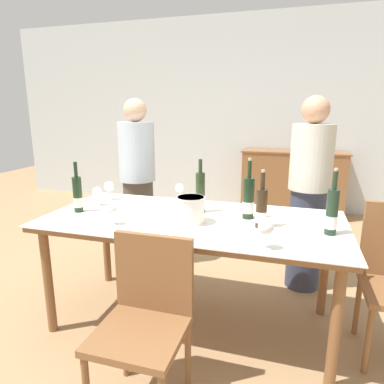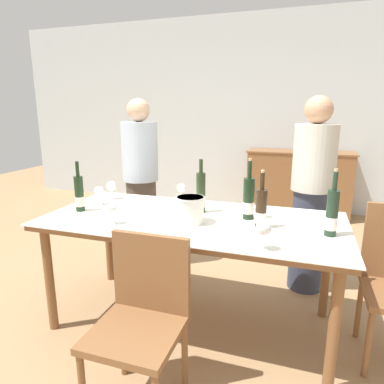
{
  "view_description": "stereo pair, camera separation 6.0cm",
  "coord_description": "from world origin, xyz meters",
  "views": [
    {
      "loc": [
        0.62,
        -2.07,
        1.48
      ],
      "look_at": [
        0.0,
        0.0,
        0.96
      ],
      "focal_mm": 32.0,
      "sensor_mm": 36.0,
      "label": 1
    },
    {
      "loc": [
        0.68,
        -2.06,
        1.48
      ],
      "look_at": [
        0.0,
        0.0,
        0.96
      ],
      "focal_mm": 32.0,
      "sensor_mm": 36.0,
      "label": 2
    }
  ],
  "objects": [
    {
      "name": "person_host",
      "position": [
        -0.76,
        0.78,
        0.79
      ],
      "size": [
        0.33,
        0.33,
        1.58
      ],
      "color": "#51473D",
      "rests_on": "ground_plane"
    },
    {
      "name": "wine_bottle_4",
      "position": [
        0.45,
        -0.05,
        0.89
      ],
      "size": [
        0.07,
        0.07,
        0.36
      ],
      "color": "#332314",
      "rests_on": "dining_table"
    },
    {
      "name": "wine_bottle_0",
      "position": [
        0.01,
        0.15,
        0.91
      ],
      "size": [
        0.07,
        0.07,
        0.38
      ],
      "color": "#28381E",
      "rests_on": "dining_table"
    },
    {
      "name": "wine_glass_3",
      "position": [
        0.51,
        -0.38,
        0.89
      ],
      "size": [
        0.08,
        0.08,
        0.16
      ],
      "color": "white",
      "rests_on": "dining_table"
    },
    {
      "name": "wine_glass_0",
      "position": [
        -0.77,
        0.1,
        0.87
      ],
      "size": [
        0.08,
        0.08,
        0.14
      ],
      "color": "white",
      "rests_on": "dining_table"
    },
    {
      "name": "wine_glass_1",
      "position": [
        -0.21,
        0.36,
        0.88
      ],
      "size": [
        0.07,
        0.07,
        0.15
      ],
      "color": "white",
      "rests_on": "dining_table"
    },
    {
      "name": "ground_plane",
      "position": [
        0.0,
        0.0,
        0.0
      ],
      "size": [
        12.0,
        12.0,
        0.0
      ],
      "primitive_type": "plane",
      "color": "#A37F56"
    },
    {
      "name": "person_guest_left",
      "position": [
        0.76,
        0.77,
        0.79
      ],
      "size": [
        0.33,
        0.33,
        1.58
      ],
      "color": "#383F56",
      "rests_on": "ground_plane"
    },
    {
      "name": "wine_bottle_3",
      "position": [
        -0.81,
        -0.09,
        0.9
      ],
      "size": [
        0.06,
        0.06,
        0.36
      ],
      "color": "black",
      "rests_on": "dining_table"
    },
    {
      "name": "wine_glass_4",
      "position": [
        -0.44,
        -0.27,
        0.87
      ],
      "size": [
        0.07,
        0.07,
        0.14
      ],
      "color": "white",
      "rests_on": "dining_table"
    },
    {
      "name": "wine_bottle_1",
      "position": [
        0.35,
        0.11,
        0.91
      ],
      "size": [
        0.07,
        0.07,
        0.4
      ],
      "color": "black",
      "rests_on": "dining_table"
    },
    {
      "name": "chair_near_front",
      "position": [
        -0.03,
        -0.7,
        0.5
      ],
      "size": [
        0.42,
        0.42,
        0.87
      ],
      "color": "brown",
      "rests_on": "ground_plane"
    },
    {
      "name": "sideboard_cabinet",
      "position": [
        0.62,
        2.88,
        0.46
      ],
      "size": [
        1.43,
        0.46,
        0.91
      ],
      "color": "brown",
      "rests_on": "ground_plane"
    },
    {
      "name": "back_wall",
      "position": [
        0.0,
        3.17,
        1.4
      ],
      "size": [
        8.0,
        0.1,
        2.8
      ],
      "color": "silver",
      "rests_on": "ground_plane"
    },
    {
      "name": "wine_bottle_2",
      "position": [
        0.85,
        -0.05,
        0.91
      ],
      "size": [
        0.07,
        0.07,
        0.39
      ],
      "color": "#1E3323",
      "rests_on": "dining_table"
    },
    {
      "name": "wine_glass_2",
      "position": [
        -0.77,
        0.27,
        0.88
      ],
      "size": [
        0.08,
        0.08,
        0.15
      ],
      "color": "white",
      "rests_on": "dining_table"
    },
    {
      "name": "ice_bucket",
      "position": [
        0.02,
        -0.09,
        0.87
      ],
      "size": [
        0.18,
        0.18,
        0.17
      ],
      "color": "white",
      "rests_on": "dining_table"
    },
    {
      "name": "dining_table",
      "position": [
        0.0,
        0.0,
        0.71
      ],
      "size": [
        1.97,
        0.93,
        0.78
      ],
      "color": "brown",
      "rests_on": "ground_plane"
    }
  ]
}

